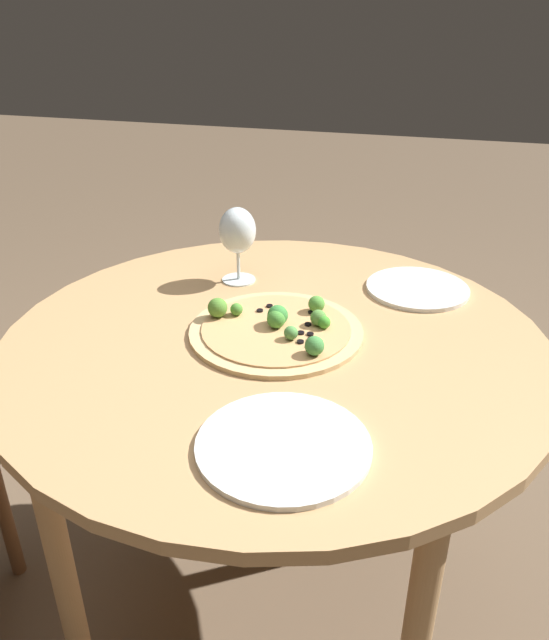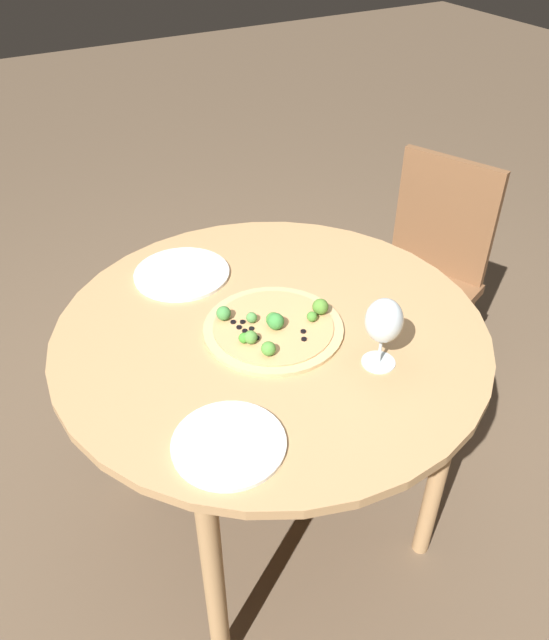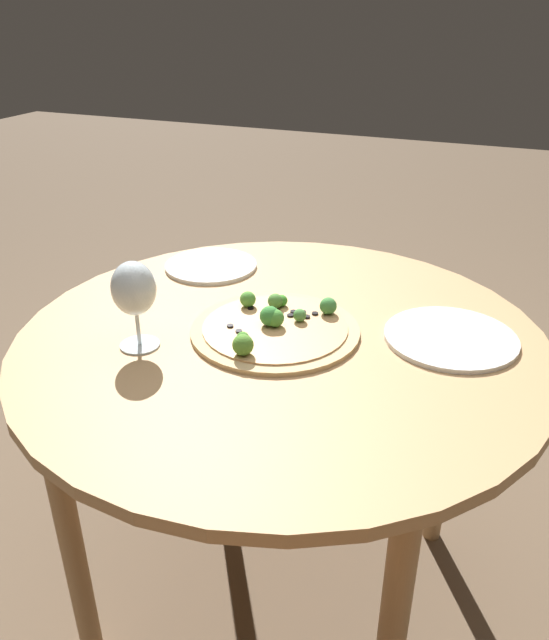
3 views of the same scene
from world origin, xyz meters
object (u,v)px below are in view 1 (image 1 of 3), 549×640
plate_near (417,288)px  plate_far (283,445)px  pizza (276,328)px  wine_glass (237,232)px

plate_near → plate_far: 0.65m
pizza → plate_near: bearing=-42.9°
plate_near → pizza: bearing=137.1°
pizza → plate_near: size_ratio=1.50×
pizza → plate_near: pizza is taller
pizza → plate_far: size_ratio=1.31×
pizza → plate_far: (-0.35, -0.11, -0.01)m
pizza → wine_glass: size_ratio=1.95×
plate_near → plate_far: bearing=165.9°
wine_glass → plate_near: bearing=-82.4°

